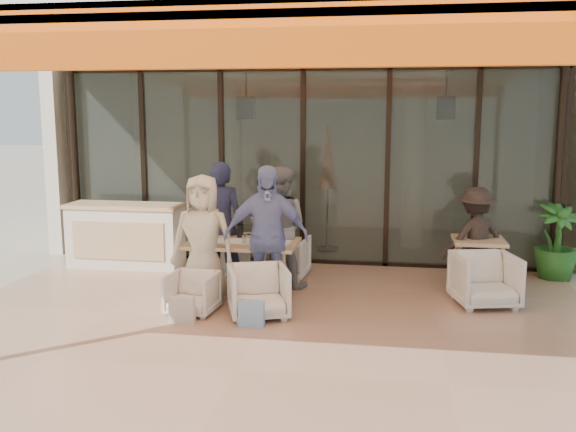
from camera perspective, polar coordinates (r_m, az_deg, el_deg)
name	(u,v)px	position (r m, az deg, el deg)	size (l,w,h in m)	color
ground	(268,322)	(7.80, -1.83, -9.43)	(70.00, 70.00, 0.00)	#C6B293
terrace_floor	(268,322)	(7.80, -1.83, -9.40)	(8.00, 6.00, 0.01)	tan
terrace_structure	(261,41)	(7.15, -2.39, 15.28)	(8.00, 6.00, 3.40)	silver
glass_storefront	(303,167)	(10.38, 1.35, 4.35)	(8.08, 0.10, 3.20)	#9EADA3
interior_block	(320,125)	(12.63, 2.87, 8.12)	(9.05, 3.62, 3.52)	silver
host_counter	(126,235)	(10.61, -14.22, -1.66)	(1.85, 0.65, 1.04)	silver
dining_table	(242,246)	(8.78, -4.11, -2.64)	(1.50, 0.90, 0.93)	#D2B080
chair_far_left	(230,256)	(9.85, -5.14, -3.60)	(0.59, 0.55, 0.61)	white
chair_far_right	(285,255)	(9.67, -0.31, -3.51)	(0.69, 0.64, 0.71)	white
chair_near_left	(192,291)	(8.09, -8.52, -6.65)	(0.57, 0.54, 0.59)	white
chair_near_right	(258,290)	(7.86, -2.65, -6.55)	(0.69, 0.65, 0.71)	white
diner_navy	(221,224)	(9.26, -5.96, -0.69)	(0.66, 0.43, 1.80)	#181E36
diner_grey	(279,227)	(9.08, -0.84, -1.02)	(0.85, 0.66, 1.74)	slate
diner_cream	(203,240)	(8.42, -7.57, -2.09)	(0.83, 0.54, 1.70)	beige
diner_periwinkle	(266,237)	(8.21, -1.96, -1.84)	(1.08, 0.45, 1.83)	#6E77B7
tote_bag_cream	(182,311)	(7.76, -9.40, -8.32)	(0.30, 0.10, 0.34)	silver
tote_bag_blue	(251,315)	(7.54, -3.28, -8.74)	(0.30, 0.10, 0.34)	#99BFD8
side_table	(479,246)	(9.33, 16.58, -2.60)	(0.70, 0.70, 0.74)	#D2B080
side_chair	(485,278)	(8.66, 17.11, -5.25)	(0.75, 0.70, 0.77)	white
standing_woman	(475,239)	(9.40, 16.31, -1.94)	(0.94, 0.54, 1.46)	black
potted_palm	(556,242)	(10.34, 22.74, -2.12)	(0.65, 0.65, 1.16)	#1E5919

